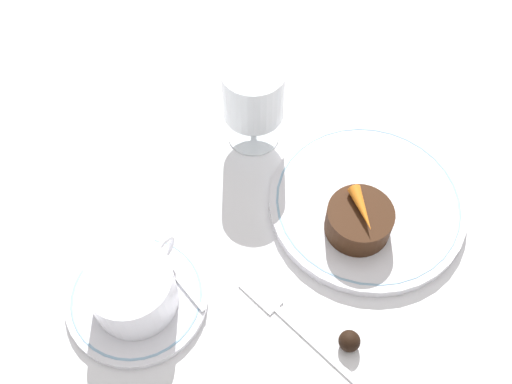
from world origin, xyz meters
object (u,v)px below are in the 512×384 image
wine_glass (253,96)px  dessert_cake (359,220)px  fork (293,324)px  dinner_plate (367,203)px  coffee_cup (132,288)px

wine_glass → dessert_cake: size_ratio=1.58×
wine_glass → fork: size_ratio=0.63×
wine_glass → fork: bearing=-137.5°
dinner_plate → coffee_cup: coffee_cup is taller
dinner_plate → dessert_cake: dessert_cake is taller
coffee_cup → wine_glass: bearing=4.5°
dinner_plate → coffee_cup: bearing=148.3°
coffee_cup → wine_glass: 0.27m
dinner_plate → dessert_cake: bearing=-171.2°
fork → coffee_cup: bearing=114.8°
dinner_plate → dessert_cake: size_ratio=3.11×
fork → dessert_cake: 0.14m
wine_glass → fork: 0.28m
fork → dinner_plate: bearing=0.8°
coffee_cup → dinner_plate: bearing=-31.7°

